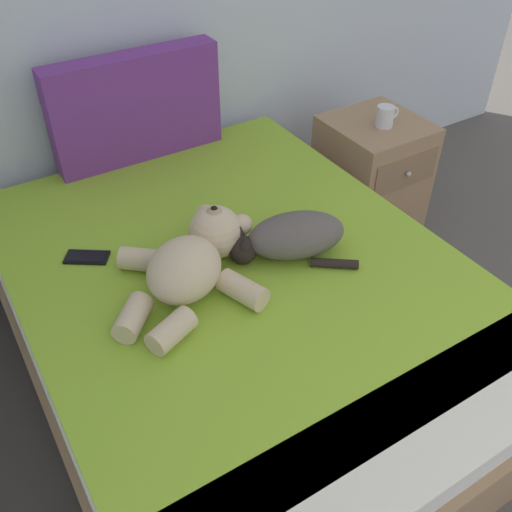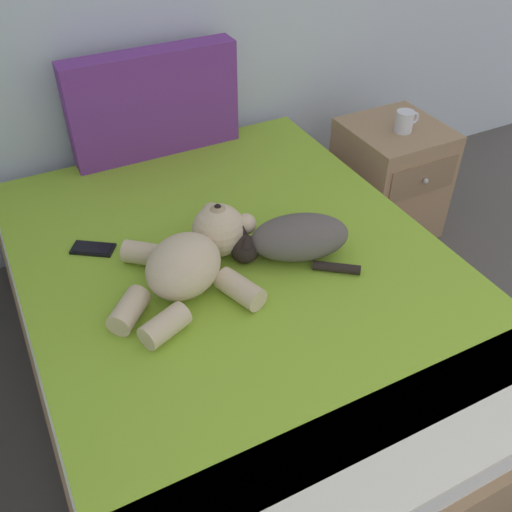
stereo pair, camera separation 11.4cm
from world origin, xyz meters
TOP-DOWN VIEW (x-y plane):
  - bed at (0.96, 2.96)m, footprint 1.46×1.90m
  - patterned_cushion at (0.98, 3.84)m, footprint 0.73×0.11m
  - cat at (1.15, 2.92)m, footprint 0.42×0.34m
  - teddy_bear at (0.80, 2.97)m, footprint 0.59×0.49m
  - cell_phone at (0.53, 3.27)m, footprint 0.16×0.14m
  - nightstand at (1.99, 3.44)m, footprint 0.43×0.47m
  - mug at (1.99, 3.40)m, footprint 0.12×0.08m

SIDE VIEW (x-z plane):
  - bed at x=0.96m, z-range 0.00..0.49m
  - nightstand at x=1.99m, z-range 0.00..0.55m
  - cell_phone at x=0.53m, z-range 0.49..0.50m
  - cat at x=1.15m, z-range 0.48..0.63m
  - teddy_bear at x=0.80m, z-range 0.47..0.67m
  - mug at x=1.99m, z-range 0.55..0.65m
  - patterned_cushion at x=0.98m, z-range 0.49..0.94m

